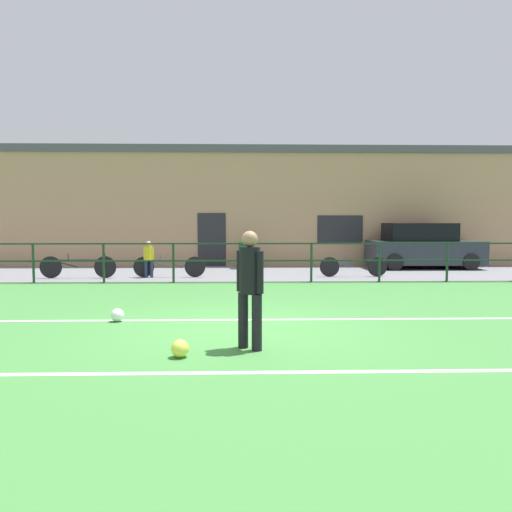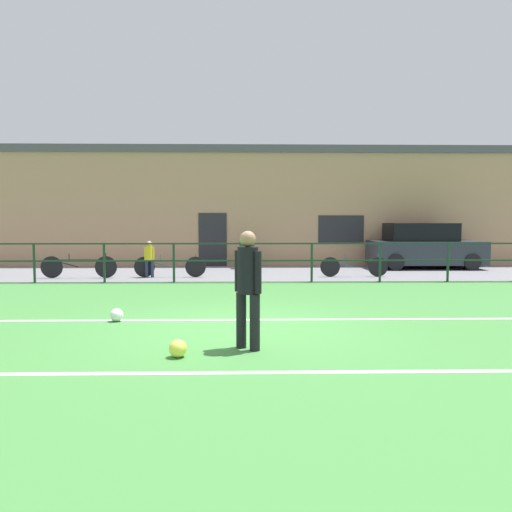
% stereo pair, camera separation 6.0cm
% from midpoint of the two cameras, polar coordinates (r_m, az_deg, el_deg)
% --- Properties ---
extents(ground, '(60.00, 44.00, 0.04)m').
position_cam_midpoint_polar(ground, '(7.90, -1.60, -8.83)').
color(ground, '#42843D').
extents(field_line_touchline, '(36.00, 0.11, 0.00)m').
position_cam_midpoint_polar(field_line_touchline, '(8.57, -1.57, -7.66)').
color(field_line_touchline, white).
rests_on(field_line_touchline, ground).
extents(field_line_hash, '(36.00, 0.11, 0.00)m').
position_cam_midpoint_polar(field_line_hash, '(5.67, -1.76, -13.82)').
color(field_line_hash, white).
rests_on(field_line_hash, ground).
extents(pavement_strip, '(48.00, 5.00, 0.02)m').
position_cam_midpoint_polar(pavement_strip, '(16.29, -1.41, -2.03)').
color(pavement_strip, slate).
rests_on(pavement_strip, ground).
extents(perimeter_fence, '(36.07, 0.07, 1.15)m').
position_cam_midpoint_polar(perimeter_fence, '(13.73, -1.45, -0.08)').
color(perimeter_fence, '#193823').
rests_on(perimeter_fence, ground).
extents(clubhouse_facade, '(28.00, 2.56, 4.76)m').
position_cam_midpoint_polar(clubhouse_facade, '(19.91, -1.39, 5.93)').
color(clubhouse_facade, tan).
rests_on(clubhouse_facade, ground).
extents(player_goalkeeper, '(0.37, 0.32, 1.63)m').
position_cam_midpoint_polar(player_goalkeeper, '(6.48, -0.71, -3.19)').
color(player_goalkeeper, black).
rests_on(player_goalkeeper, ground).
extents(soccer_ball_match, '(0.23, 0.23, 0.23)m').
position_cam_midpoint_polar(soccer_ball_match, '(8.76, -16.21, -6.81)').
color(soccer_ball_match, white).
rests_on(soccer_ball_match, ground).
extents(soccer_ball_spare, '(0.23, 0.23, 0.23)m').
position_cam_midpoint_polar(soccer_ball_spare, '(6.32, -9.09, -10.90)').
color(soccer_ball_spare, '#E5E04C').
rests_on(soccer_ball_spare, ground).
extents(spectator_child, '(0.31, 0.20, 1.14)m').
position_cam_midpoint_polar(spectator_child, '(15.16, -12.59, -0.10)').
color(spectator_child, '#232D4C').
rests_on(spectator_child, pavement_strip).
extents(parked_car_red, '(4.06, 1.90, 1.69)m').
position_cam_midpoint_polar(parked_car_red, '(18.88, 19.59, 1.02)').
color(parked_car_red, '#282D38').
rests_on(parked_car_red, pavement_strip).
extents(bicycle_parked_0, '(2.25, 0.04, 0.74)m').
position_cam_midpoint_polar(bicycle_parked_0, '(15.15, -10.20, -1.24)').
color(bicycle_parked_0, black).
rests_on(bicycle_parked_0, pavement_strip).
extents(bicycle_parked_1, '(2.15, 0.04, 0.72)m').
position_cam_midpoint_polar(bicycle_parked_1, '(15.36, 11.79, -1.23)').
color(bicycle_parked_1, black).
rests_on(bicycle_parked_1, pavement_strip).
extents(bicycle_parked_3, '(2.35, 0.04, 0.77)m').
position_cam_midpoint_polar(bicycle_parked_3, '(15.68, -20.42, -1.20)').
color(bicycle_parked_3, black).
rests_on(bicycle_parked_3, pavement_strip).
extents(trash_bin_0, '(0.59, 0.50, 0.98)m').
position_cam_midpoint_polar(trash_bin_0, '(17.71, -1.01, 0.10)').
color(trash_bin_0, '#194C28').
rests_on(trash_bin_0, pavement_strip).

